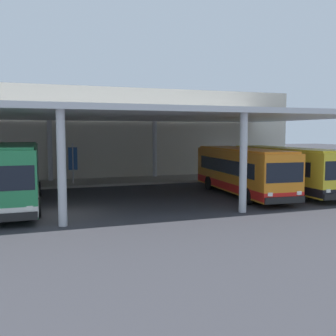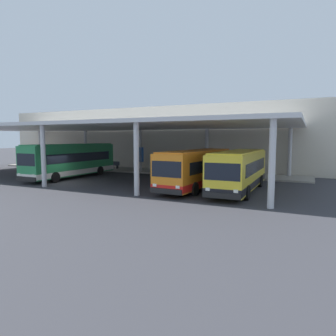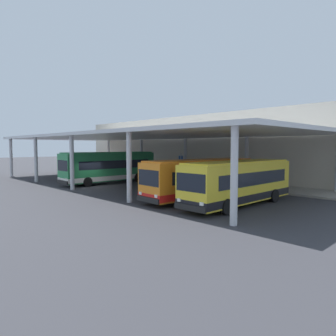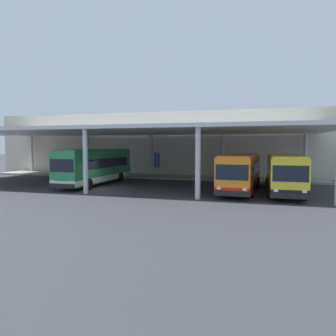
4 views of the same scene
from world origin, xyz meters
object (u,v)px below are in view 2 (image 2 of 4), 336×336
bench_waiting (113,165)px  bus_nearest_bay (72,160)px  bus_middle_bay (239,170)px  bus_second_bay (197,168)px  banner_sign (141,156)px

bench_waiting → bus_nearest_bay: bearing=-83.9°
bus_middle_bay → bench_waiting: size_ratio=5.86×
bus_nearest_bay → bench_waiting: bus_nearest_bay is taller
bus_second_bay → banner_sign: 13.41m
bus_nearest_bay → banner_sign: (3.90, 7.75, 0.14)m
banner_sign → bus_nearest_bay: bearing=-116.7°
bus_second_bay → bus_middle_bay: 3.51m
bench_waiting → banner_sign: 5.08m
bus_nearest_bay → bench_waiting: bearing=96.1°
bus_second_bay → banner_sign: banner_sign is taller
bus_nearest_bay → bench_waiting: size_ratio=6.30×
bench_waiting → bus_second_bay: bearing=-31.6°
bench_waiting → banner_sign: (4.82, -0.88, 1.32)m
bus_middle_bay → bench_waiting: (-18.72, 9.30, -0.99)m
bus_middle_bay → bench_waiting: 20.93m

